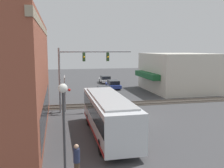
{
  "coord_description": "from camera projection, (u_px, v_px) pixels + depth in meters",
  "views": [
    {
      "loc": [
        -22.32,
        6.51,
        6.59
      ],
      "look_at": [
        5.47,
        0.35,
        2.57
      ],
      "focal_mm": 40.0,
      "sensor_mm": 36.0,
      "label": 1
    }
  ],
  "objects": [
    {
      "name": "ground_plane",
      "position": [
        128.0,
        118.0,
        23.89
      ],
      "size": [
        120.0,
        120.0,
        0.0
      ],
      "primitive_type": "plane",
      "color": "#424244"
    },
    {
      "name": "parked_car_blue",
      "position": [
        113.0,
        85.0,
        41.62
      ],
      "size": [
        4.64,
        1.82,
        1.41
      ],
      "color": "navy",
      "rests_on": "ground"
    },
    {
      "name": "traffic_signal_gantry",
      "position": [
        80.0,
        65.0,
        25.79
      ],
      "size": [
        0.42,
        7.65,
        6.7
      ],
      "color": "gray",
      "rests_on": "ground"
    },
    {
      "name": "pedestrian_by_lamp",
      "position": [
        77.0,
        161.0,
        12.67
      ],
      "size": [
        0.34,
        0.34,
        1.83
      ],
      "color": "#473828",
      "rests_on": "ground"
    },
    {
      "name": "parked_car_black",
      "position": [
        104.0,
        92.0,
        34.64
      ],
      "size": [
        4.56,
        1.82,
        1.39
      ],
      "color": "black",
      "rests_on": "ground"
    },
    {
      "name": "crossing_signal",
      "position": [
        65.0,
        90.0,
        26.11
      ],
      "size": [
        1.41,
        1.18,
        3.81
      ],
      "color": "gray",
      "rests_on": "ground"
    },
    {
      "name": "rail_track_near",
      "position": [
        114.0,
        104.0,
        29.69
      ],
      "size": [
        2.6,
        60.0,
        0.15
      ],
      "color": "#332D28",
      "rests_on": "ground"
    },
    {
      "name": "shop_building",
      "position": [
        178.0,
        72.0,
        39.3
      ],
      "size": [
        11.49,
        10.58,
        5.88
      ],
      "color": "beige",
      "rests_on": "ground"
    },
    {
      "name": "streetlamp",
      "position": [
        64.0,
        126.0,
        11.73
      ],
      "size": [
        0.44,
        0.44,
        5.01
      ],
      "color": "#38383A",
      "rests_on": "ground"
    },
    {
      "name": "city_bus",
      "position": [
        108.0,
        114.0,
        18.9
      ],
      "size": [
        10.25,
        2.59,
        3.06
      ],
      "color": "silver",
      "rests_on": "ground"
    },
    {
      "name": "pedestrian_near_bus",
      "position": [
        132.0,
        118.0,
        20.37
      ],
      "size": [
        0.34,
        0.34,
        1.86
      ],
      "color": "#2D3351",
      "rests_on": "ground"
    },
    {
      "name": "parked_car_white",
      "position": [
        105.0,
        80.0,
        48.42
      ],
      "size": [
        4.42,
        1.82,
        1.41
      ],
      "color": "silver",
      "rests_on": "ground"
    }
  ]
}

